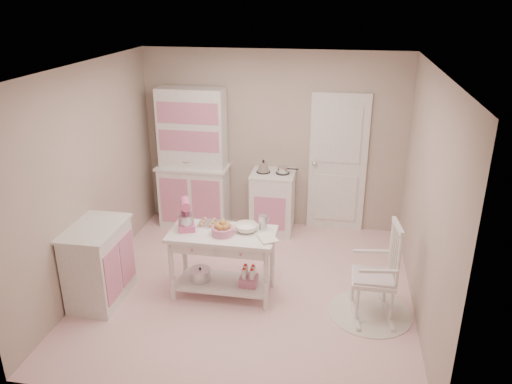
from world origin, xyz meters
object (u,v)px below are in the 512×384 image
stove (273,202)px  base_cabinet (99,264)px  stand_mixer (186,215)px  rocking_chair (374,270)px  bread_basket (223,231)px  work_table (223,264)px  hutch (193,159)px

stove → base_cabinet: bearing=-128.5°
stove → stand_mixer: (-0.74, -1.74, 0.51)m
base_cabinet → rocking_chair: rocking_chair is taller
base_cabinet → bread_basket: size_ratio=3.68×
bread_basket → stand_mixer: bearing=171.0°
rocking_chair → work_table: size_ratio=0.92×
stove → base_cabinet: same height
rocking_chair → base_cabinet: bearing=176.8°
base_cabinet → stand_mixer: 1.13m
base_cabinet → rocking_chair: 3.06m
stand_mixer → bread_basket: 0.46m
base_cabinet → rocking_chair: bearing=4.6°
hutch → base_cabinet: size_ratio=2.26×
stove → rocking_chair: 2.31m
stove → stand_mixer: bearing=-113.1°
stand_mixer → stove: bearing=46.1°
base_cabinet → stand_mixer: bearing=21.5°
stove → work_table: stove is taller
rocking_chair → hutch: bearing=135.5°
hutch → stand_mixer: 1.85m
rocking_chair → work_table: 1.70m
work_table → base_cabinet: bearing=-165.6°
base_cabinet → stand_mixer: stand_mixer is taller
stand_mixer → rocking_chair: bearing=-24.2°
work_table → stand_mixer: 0.71m
work_table → stove: bearing=79.6°
base_cabinet → rocking_chair: size_ratio=0.84×
hutch → work_table: (0.88, -1.81, -0.64)m
rocking_chair → work_table: bearing=168.7°
rocking_chair → stand_mixer: size_ratio=3.24×
stand_mixer → bread_basket: bearing=-29.9°
rocking_chair → stand_mixer: (-2.11, 0.12, 0.42)m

